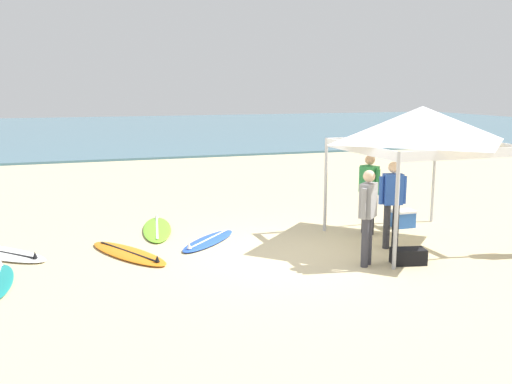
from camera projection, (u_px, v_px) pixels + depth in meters
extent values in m
plane|color=beige|center=(285.00, 256.00, 10.46)|extent=(80.00, 80.00, 0.00)
cube|color=teal|center=(120.00, 129.00, 41.20)|extent=(80.00, 36.00, 0.10)
cylinder|color=#B7B7BC|center=(396.00, 212.00, 9.54)|extent=(0.07, 0.07, 2.05)
cylinder|color=#B7B7BC|center=(326.00, 185.00, 12.12)|extent=(0.07, 0.07, 2.05)
cylinder|color=#B7B7BC|center=(434.00, 178.00, 12.99)|extent=(0.07, 0.07, 2.05)
cube|color=white|center=(467.00, 154.00, 9.80)|extent=(2.77, 0.03, 0.18)
cube|color=white|center=(383.00, 140.00, 12.38)|extent=(2.77, 0.03, 0.18)
cube|color=white|center=(358.00, 149.00, 10.65)|extent=(0.03, 2.77, 0.18)
cube|color=white|center=(478.00, 144.00, 11.53)|extent=(0.03, 2.77, 0.18)
pyramid|color=white|center=(422.00, 124.00, 11.01)|extent=(2.89, 2.89, 0.70)
cone|color=black|center=(35.00, 255.00, 10.11)|extent=(0.09, 0.09, 0.12)
ellipsoid|color=orange|center=(128.00, 253.00, 10.53)|extent=(1.57, 2.24, 0.07)
cube|color=black|center=(128.00, 251.00, 10.52)|extent=(0.92, 1.69, 0.01)
cone|color=black|center=(157.00, 258.00, 9.90)|extent=(0.09, 0.09, 0.12)
ellipsoid|color=blue|center=(209.00, 241.00, 11.40)|extent=(1.64, 1.70, 0.07)
cube|color=white|center=(209.00, 239.00, 11.39)|extent=(1.11, 1.18, 0.01)
cone|color=white|center=(189.00, 246.00, 10.70)|extent=(0.09, 0.09, 0.12)
cone|color=white|center=(0.00, 262.00, 9.68)|extent=(0.09, 0.09, 0.12)
ellipsoid|color=#7AD12D|center=(157.00, 229.00, 12.32)|extent=(0.93, 2.32, 0.07)
cube|color=white|center=(157.00, 227.00, 12.31)|extent=(0.32, 1.91, 0.01)
cone|color=white|center=(157.00, 216.00, 13.20)|extent=(0.09, 0.09, 0.12)
cylinder|color=black|center=(365.00, 213.00, 12.07)|extent=(0.13, 0.13, 0.88)
cylinder|color=black|center=(371.00, 214.00, 11.93)|extent=(0.13, 0.13, 0.88)
cube|color=#2D8C47|center=(369.00, 180.00, 11.86)|extent=(0.33, 0.41, 0.60)
sphere|color=tan|center=(370.00, 160.00, 11.78)|extent=(0.21, 0.21, 0.21)
cylinder|color=#2D8C47|center=(361.00, 179.00, 12.04)|extent=(0.09, 0.09, 0.54)
cylinder|color=#2D8C47|center=(378.00, 182.00, 11.69)|extent=(0.09, 0.09, 0.54)
cylinder|color=#2D2D33|center=(387.00, 227.00, 10.90)|extent=(0.13, 0.13, 0.88)
cylinder|color=#2D2D33|center=(395.00, 226.00, 10.92)|extent=(0.13, 0.13, 0.88)
cube|color=#2851B2|center=(393.00, 189.00, 10.77)|extent=(0.40, 0.29, 0.60)
sphere|color=beige|center=(394.00, 167.00, 10.69)|extent=(0.21, 0.21, 0.21)
cylinder|color=#2851B2|center=(381.00, 190.00, 10.75)|extent=(0.09, 0.09, 0.54)
cylinder|color=#2851B2|center=(404.00, 190.00, 10.80)|extent=(0.09, 0.09, 0.54)
cylinder|color=#383842|center=(365.00, 243.00, 9.77)|extent=(0.13, 0.13, 0.88)
cylinder|color=#383842|center=(368.00, 240.00, 9.92)|extent=(0.13, 0.13, 0.88)
cube|color=gray|center=(368.00, 200.00, 9.71)|extent=(0.42, 0.40, 0.60)
sphere|color=beige|center=(369.00, 176.00, 9.63)|extent=(0.21, 0.21, 0.21)
cylinder|color=gray|center=(364.00, 204.00, 9.51)|extent=(0.09, 0.09, 0.54)
cylinder|color=gray|center=(372.00, 199.00, 9.90)|extent=(0.09, 0.09, 0.54)
cube|color=black|center=(408.00, 256.00, 9.99)|extent=(0.66, 0.45, 0.28)
cube|color=#2D60B7|center=(403.00, 220.00, 12.62)|extent=(0.48, 0.34, 0.34)
cube|color=white|center=(403.00, 211.00, 12.58)|extent=(0.50, 0.36, 0.05)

